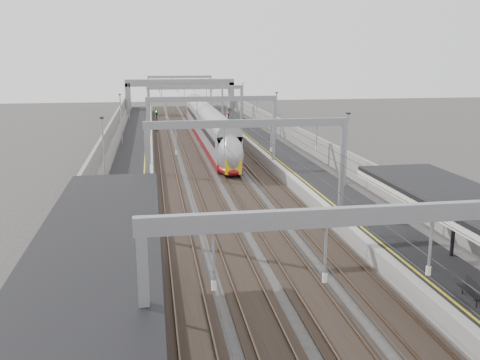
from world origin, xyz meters
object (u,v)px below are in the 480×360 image
object	(u,v)px
bench	(472,289)
signal_green	(157,117)
train	(209,129)
overbridge	(180,87)

from	to	relation	value
bench	signal_green	bearing A→B (deg)	101.50
train	overbridge	bearing A→B (deg)	92.12
bench	signal_green	distance (m)	64.35
signal_green	overbridge	bearing A→B (deg)	79.51
train	signal_green	distance (m)	14.11
overbridge	bench	distance (m)	91.53
bench	signal_green	world-z (taller)	signal_green
bench	signal_green	size ratio (longest dim) A/B	0.50
train	signal_green	size ratio (longest dim) A/B	13.33
train	signal_green	bearing A→B (deg)	118.37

